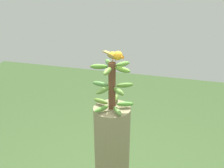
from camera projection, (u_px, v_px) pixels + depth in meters
banana_bunch at (112, 86)px, 1.74m from camera, size 0.29×0.30×0.33m
perched_bird at (116, 55)px, 1.66m from camera, size 0.14×0.17×0.08m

